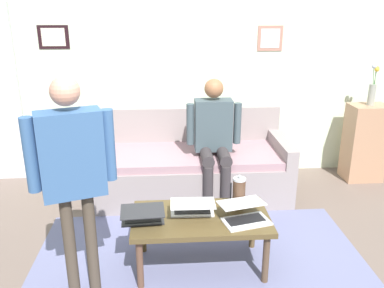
{
  "coord_description": "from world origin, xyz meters",
  "views": [
    {
      "loc": [
        0.21,
        2.48,
        1.96
      ],
      "look_at": [
        -0.02,
        -0.88,
        0.8
      ],
      "focal_mm": 37.81,
      "sensor_mm": 36.0,
      "label": 1
    }
  ],
  "objects_px": {
    "french_press": "(239,192)",
    "side_shelf": "(364,143)",
    "couch": "(191,166)",
    "laptop_center": "(244,215)",
    "coffee_table": "(201,222)",
    "laptop_left": "(192,207)",
    "person_seated": "(214,135)",
    "flower_vase": "(372,89)",
    "person_standing": "(72,165)",
    "laptop_right": "(143,215)"
  },
  "relations": [
    {
      "from": "laptop_center",
      "to": "french_press",
      "type": "relative_size",
      "value": 1.48
    },
    {
      "from": "couch",
      "to": "french_press",
      "type": "bearing_deg",
      "value": 104.04
    },
    {
      "from": "laptop_center",
      "to": "person_seated",
      "type": "distance_m",
      "value": 1.22
    },
    {
      "from": "french_press",
      "to": "coffee_table",
      "type": "bearing_deg",
      "value": 24.49
    },
    {
      "from": "flower_vase",
      "to": "person_standing",
      "type": "height_order",
      "value": "person_standing"
    },
    {
      "from": "laptop_left",
      "to": "coffee_table",
      "type": "bearing_deg",
      "value": 137.83
    },
    {
      "from": "laptop_left",
      "to": "flower_vase",
      "type": "xyz_separation_m",
      "value": [
        -2.11,
        -1.52,
        0.59
      ]
    },
    {
      "from": "couch",
      "to": "person_standing",
      "type": "bearing_deg",
      "value": 62.08
    },
    {
      "from": "person_seated",
      "to": "coffee_table",
      "type": "bearing_deg",
      "value": 78.3
    },
    {
      "from": "laptop_center",
      "to": "person_seated",
      "type": "bearing_deg",
      "value": -85.77
    },
    {
      "from": "laptop_center",
      "to": "french_press",
      "type": "height_order",
      "value": "french_press"
    },
    {
      "from": "couch",
      "to": "laptop_center",
      "type": "xyz_separation_m",
      "value": [
        -0.3,
        1.42,
        0.18
      ]
    },
    {
      "from": "side_shelf",
      "to": "person_standing",
      "type": "height_order",
      "value": "person_standing"
    },
    {
      "from": "couch",
      "to": "laptop_center",
      "type": "relative_size",
      "value": 5.07
    },
    {
      "from": "laptop_left",
      "to": "side_shelf",
      "type": "height_order",
      "value": "side_shelf"
    },
    {
      "from": "couch",
      "to": "side_shelf",
      "type": "bearing_deg",
      "value": -173.33
    },
    {
      "from": "side_shelf",
      "to": "person_seated",
      "type": "height_order",
      "value": "person_seated"
    },
    {
      "from": "couch",
      "to": "person_seated",
      "type": "xyz_separation_m",
      "value": [
        -0.22,
        0.23,
        0.42
      ]
    },
    {
      "from": "couch",
      "to": "person_seated",
      "type": "distance_m",
      "value": 0.53
    },
    {
      "from": "coffee_table",
      "to": "french_press",
      "type": "xyz_separation_m",
      "value": [
        -0.31,
        -0.14,
        0.17
      ]
    },
    {
      "from": "french_press",
      "to": "side_shelf",
      "type": "distance_m",
      "value": 2.26
    },
    {
      "from": "laptop_center",
      "to": "side_shelf",
      "type": "xyz_separation_m",
      "value": [
        -1.73,
        -1.65,
        -0.04
      ]
    },
    {
      "from": "couch",
      "to": "flower_vase",
      "type": "height_order",
      "value": "flower_vase"
    },
    {
      "from": "couch",
      "to": "coffee_table",
      "type": "xyz_separation_m",
      "value": [
        0.01,
        1.34,
        0.08
      ]
    },
    {
      "from": "flower_vase",
      "to": "couch",
      "type": "bearing_deg",
      "value": 6.6
    },
    {
      "from": "coffee_table",
      "to": "person_seated",
      "type": "height_order",
      "value": "person_seated"
    },
    {
      "from": "laptop_left",
      "to": "french_press",
      "type": "distance_m",
      "value": 0.39
    },
    {
      "from": "side_shelf",
      "to": "person_seated",
      "type": "xyz_separation_m",
      "value": [
        1.82,
        0.47,
        0.28
      ]
    },
    {
      "from": "laptop_right",
      "to": "french_press",
      "type": "xyz_separation_m",
      "value": [
        -0.75,
        -0.18,
        0.07
      ]
    },
    {
      "from": "coffee_table",
      "to": "person_seated",
      "type": "bearing_deg",
      "value": -101.7
    },
    {
      "from": "couch",
      "to": "laptop_center",
      "type": "bearing_deg",
      "value": 102.13
    },
    {
      "from": "couch",
      "to": "laptop_center",
      "type": "height_order",
      "value": "couch"
    },
    {
      "from": "laptop_left",
      "to": "laptop_center",
      "type": "bearing_deg",
      "value": 160.63
    },
    {
      "from": "person_seated",
      "to": "side_shelf",
      "type": "bearing_deg",
      "value": -165.67
    },
    {
      "from": "couch",
      "to": "french_press",
      "type": "distance_m",
      "value": 1.26
    },
    {
      "from": "laptop_left",
      "to": "laptop_center",
      "type": "height_order",
      "value": "laptop_left"
    },
    {
      "from": "laptop_left",
      "to": "french_press",
      "type": "xyz_separation_m",
      "value": [
        -0.37,
        -0.09,
        0.08
      ]
    },
    {
      "from": "french_press",
      "to": "person_standing",
      "type": "xyz_separation_m",
      "value": [
        1.16,
        0.43,
        0.44
      ]
    },
    {
      "from": "laptop_center",
      "to": "laptop_right",
      "type": "xyz_separation_m",
      "value": [
        0.75,
        -0.04,
        0.01
      ]
    },
    {
      "from": "coffee_table",
      "to": "laptop_center",
      "type": "bearing_deg",
      "value": 166.25
    },
    {
      "from": "coffee_table",
      "to": "person_seated",
      "type": "xyz_separation_m",
      "value": [
        -0.23,
        -1.11,
        0.34
      ]
    },
    {
      "from": "french_press",
      "to": "laptop_center",
      "type": "bearing_deg",
      "value": 91.39
    },
    {
      "from": "coffee_table",
      "to": "laptop_left",
      "type": "bearing_deg",
      "value": -42.17
    },
    {
      "from": "laptop_right",
      "to": "side_shelf",
      "type": "xyz_separation_m",
      "value": [
        -2.49,
        -1.62,
        -0.04
      ]
    },
    {
      "from": "laptop_right",
      "to": "side_shelf",
      "type": "bearing_deg",
      "value": -146.95
    },
    {
      "from": "coffee_table",
      "to": "laptop_left",
      "type": "xyz_separation_m",
      "value": [
        0.06,
        -0.06,
        0.1
      ]
    },
    {
      "from": "coffee_table",
      "to": "side_shelf",
      "type": "distance_m",
      "value": 2.59
    },
    {
      "from": "laptop_right",
      "to": "person_standing",
      "type": "height_order",
      "value": "person_standing"
    },
    {
      "from": "person_standing",
      "to": "side_shelf",
      "type": "bearing_deg",
      "value": -147.24
    },
    {
      "from": "coffee_table",
      "to": "french_press",
      "type": "relative_size",
      "value": 3.84
    }
  ]
}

